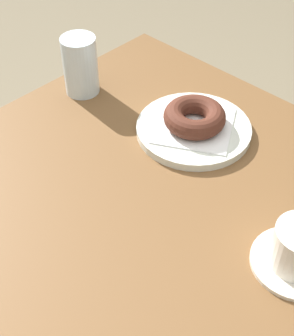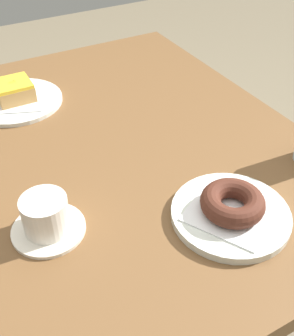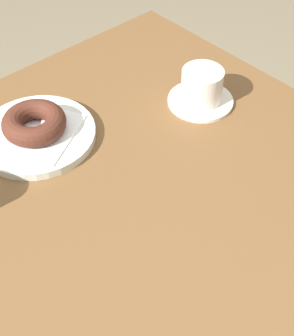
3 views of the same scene
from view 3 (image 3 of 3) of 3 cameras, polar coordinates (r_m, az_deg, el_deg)
name	(u,v)px [view 3 (image 3 of 3)]	position (r m, az deg, el deg)	size (l,w,h in m)	color
table	(184,250)	(0.86, 4.29, -9.49)	(1.05, 0.80, 0.77)	brown
plate_chocolate_ring	(37,135)	(0.93, -12.63, 3.75)	(0.22, 0.22, 0.02)	silver
napkin_chocolate_ring	(36,131)	(0.92, -12.73, 4.18)	(0.14, 0.14, 0.00)	white
donut_chocolate_ring	(34,123)	(0.91, -12.93, 5.12)	(0.12, 0.12, 0.04)	#4D2519
coffee_cup	(202,89)	(0.97, 6.33, 9.12)	(0.13, 0.13, 0.07)	silver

